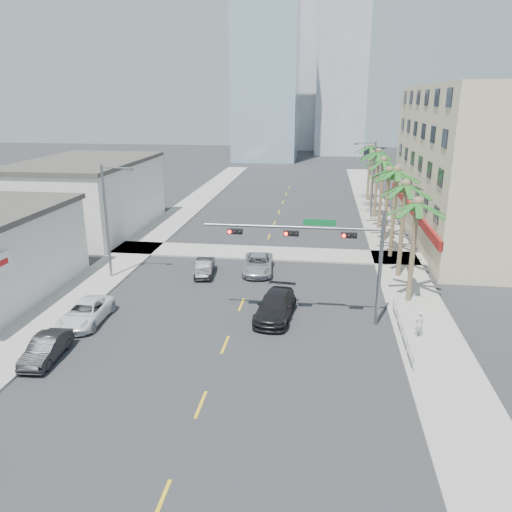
{
  "coord_description": "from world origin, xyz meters",
  "views": [
    {
      "loc": [
        5.25,
        -21.73,
        13.79
      ],
      "look_at": [
        0.99,
        10.33,
        3.5
      ],
      "focal_mm": 35.0,
      "sensor_mm": 36.0,
      "label": 1
    }
  ],
  "objects_px": {
    "car_parked_far": "(86,313)",
    "car_lane_center": "(258,264)",
    "pedestrian": "(419,324)",
    "traffic_signal_mast": "(328,247)",
    "car_parked_mid": "(46,348)",
    "car_lane_right": "(275,306)",
    "car_lane_left": "(205,267)"
  },
  "relations": [
    {
      "from": "car_parked_far",
      "to": "car_lane_left",
      "type": "bearing_deg",
      "value": 59.54
    },
    {
      "from": "traffic_signal_mast",
      "to": "car_lane_left",
      "type": "distance_m",
      "value": 13.17
    },
    {
      "from": "car_parked_far",
      "to": "car_lane_center",
      "type": "bearing_deg",
      "value": 47.41
    },
    {
      "from": "car_parked_mid",
      "to": "traffic_signal_mast",
      "type": "bearing_deg",
      "value": 21.04
    },
    {
      "from": "car_lane_center",
      "to": "car_lane_right",
      "type": "xyz_separation_m",
      "value": [
        2.28,
        -8.68,
        0.08
      ]
    },
    {
      "from": "car_lane_right",
      "to": "pedestrian",
      "type": "relative_size",
      "value": 3.36
    },
    {
      "from": "car_parked_mid",
      "to": "car_lane_center",
      "type": "distance_m",
      "value": 18.57
    },
    {
      "from": "car_parked_mid",
      "to": "car_lane_right",
      "type": "bearing_deg",
      "value": 27.53
    },
    {
      "from": "car_parked_far",
      "to": "traffic_signal_mast",
      "type": "bearing_deg",
      "value": 6.52
    },
    {
      "from": "car_lane_center",
      "to": "pedestrian",
      "type": "bearing_deg",
      "value": -47.77
    },
    {
      "from": "car_lane_left",
      "to": "car_lane_center",
      "type": "bearing_deg",
      "value": 8.68
    },
    {
      "from": "pedestrian",
      "to": "car_parked_mid",
      "type": "bearing_deg",
      "value": -14.66
    },
    {
      "from": "car_parked_far",
      "to": "car_lane_center",
      "type": "xyz_separation_m",
      "value": [
        9.67,
        11.05,
        0.03
      ]
    },
    {
      "from": "traffic_signal_mast",
      "to": "car_lane_left",
      "type": "xyz_separation_m",
      "value": [
        -9.72,
        7.71,
        -4.42
      ]
    },
    {
      "from": "car_parked_far",
      "to": "car_lane_center",
      "type": "relative_size",
      "value": 0.96
    },
    {
      "from": "car_lane_left",
      "to": "pedestrian",
      "type": "relative_size",
      "value": 2.41
    },
    {
      "from": "car_parked_mid",
      "to": "pedestrian",
      "type": "relative_size",
      "value": 2.51
    },
    {
      "from": "car_lane_left",
      "to": "pedestrian",
      "type": "height_order",
      "value": "pedestrian"
    },
    {
      "from": "car_lane_center",
      "to": "car_parked_far",
      "type": "bearing_deg",
      "value": -135.22
    },
    {
      "from": "car_parked_far",
      "to": "car_lane_left",
      "type": "xyz_separation_m",
      "value": [
        5.46,
        9.82,
        -0.04
      ]
    },
    {
      "from": "car_lane_left",
      "to": "car_lane_center",
      "type": "relative_size",
      "value": 0.76
    },
    {
      "from": "car_lane_center",
      "to": "car_lane_right",
      "type": "distance_m",
      "value": 8.97
    },
    {
      "from": "pedestrian",
      "to": "traffic_signal_mast",
      "type": "bearing_deg",
      "value": -45.39
    },
    {
      "from": "car_parked_far",
      "to": "car_lane_right",
      "type": "relative_size",
      "value": 0.91
    },
    {
      "from": "traffic_signal_mast",
      "to": "car_parked_far",
      "type": "height_order",
      "value": "traffic_signal_mast"
    },
    {
      "from": "traffic_signal_mast",
      "to": "car_lane_center",
      "type": "height_order",
      "value": "traffic_signal_mast"
    },
    {
      "from": "car_parked_mid",
      "to": "car_lane_center",
      "type": "xyz_separation_m",
      "value": [
        9.67,
        15.85,
        0.04
      ]
    },
    {
      "from": "car_lane_right",
      "to": "car_lane_center",
      "type": "bearing_deg",
      "value": 109.94
    },
    {
      "from": "car_parked_mid",
      "to": "pedestrian",
      "type": "xyz_separation_m",
      "value": [
        20.71,
        5.29,
        0.29
      ]
    },
    {
      "from": "car_parked_mid",
      "to": "pedestrian",
      "type": "bearing_deg",
      "value": 10.89
    },
    {
      "from": "traffic_signal_mast",
      "to": "car_lane_left",
      "type": "relative_size",
      "value": 2.86
    },
    {
      "from": "pedestrian",
      "to": "car_lane_right",
      "type": "bearing_deg",
      "value": -41.14
    }
  ]
}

